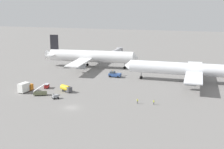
# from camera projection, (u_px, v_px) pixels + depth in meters

# --- Properties ---
(ground_plane) EXTENTS (600.00, 600.00, 0.00)m
(ground_plane) POSITION_uv_depth(u_px,v_px,m) (71.00, 108.00, 90.81)
(ground_plane) COLOR slate
(airliner_at_gate_left) EXTENTS (48.80, 47.60, 16.27)m
(airliner_at_gate_left) POSITION_uv_depth(u_px,v_px,m) (90.00, 56.00, 148.68)
(airliner_at_gate_left) COLOR white
(airliner_at_gate_left) RESTS_ON ground
(airliner_being_pushed) EXTENTS (54.07, 41.64, 16.71)m
(airliner_being_pushed) POSITION_uv_depth(u_px,v_px,m) (190.00, 69.00, 119.56)
(airliner_being_pushed) COLOR white
(airliner_being_pushed) RESTS_ON ground
(pushback_tug) EXTENTS (8.45, 3.28, 2.85)m
(pushback_tug) POSITION_uv_depth(u_px,v_px,m) (115.00, 74.00, 129.63)
(pushback_tug) COLOR #2D4C8C
(pushback_tug) RESTS_ON ground
(gse_stair_truck_yellow) EXTENTS (4.92, 3.70, 4.06)m
(gse_stair_truck_yellow) POSITION_uv_depth(u_px,v_px,m) (40.00, 92.00, 103.13)
(gse_stair_truck_yellow) COLOR #666B4C
(gse_stair_truck_yellow) RESTS_ON ground
(gse_gpu_cart_small) EXTENTS (2.59, 2.63, 1.90)m
(gse_gpu_cart_small) POSITION_uv_depth(u_px,v_px,m) (55.00, 96.00, 99.39)
(gse_gpu_cart_small) COLOR gray
(gse_gpu_cart_small) RESTS_ON ground
(gse_fuel_bowser_stubby) EXTENTS (5.23, 3.82, 2.40)m
(gse_fuel_bowser_stubby) POSITION_uv_depth(u_px,v_px,m) (66.00, 88.00, 107.32)
(gse_fuel_bowser_stubby) COLOR gold
(gse_fuel_bowser_stubby) RESTS_ON ground
(gse_baggage_cart_near_cluster) EXTENTS (2.29, 3.07, 1.71)m
(gse_baggage_cart_near_cluster) POSITION_uv_depth(u_px,v_px,m) (47.00, 86.00, 112.02)
(gse_baggage_cart_near_cluster) COLOR red
(gse_baggage_cart_near_cluster) RESTS_ON ground
(gse_catering_truck_tall) EXTENTS (3.22, 6.13, 3.50)m
(gse_catering_truck_tall) POSITION_uv_depth(u_px,v_px,m) (25.00, 87.00, 107.08)
(gse_catering_truck_tall) COLOR orange
(gse_catering_truck_tall) RESTS_ON ground
(ground_crew_ramp_agent_by_cones) EXTENTS (0.36, 0.36, 1.58)m
(ground_crew_ramp_agent_by_cones) POSITION_uv_depth(u_px,v_px,m) (154.00, 102.00, 93.46)
(ground_crew_ramp_agent_by_cones) COLOR #4C4C51
(ground_crew_ramp_agent_by_cones) RESTS_ON ground
(ground_crew_wing_walker_right) EXTENTS (0.36, 0.36, 1.59)m
(ground_crew_wing_walker_right) POSITION_uv_depth(u_px,v_px,m) (137.00, 101.00, 94.49)
(ground_crew_wing_walker_right) COLOR #4C4C51
(ground_crew_wing_walker_right) RESTS_ON ground
(jet_bridge) EXTENTS (4.11, 20.02, 6.16)m
(jet_bridge) POSITION_uv_depth(u_px,v_px,m) (116.00, 52.00, 170.75)
(jet_bridge) COLOR #B7B7BC
(jet_bridge) RESTS_ON ground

